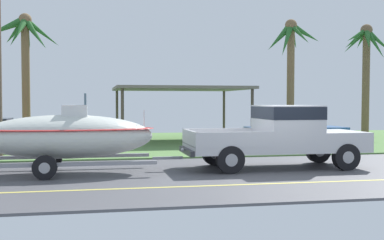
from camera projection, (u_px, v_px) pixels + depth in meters
ground at (205, 147)px, 22.47m from camera, size 36.00×22.00×0.11m
pickup_truck_towing at (286, 133)px, 15.38m from camera, size 5.68×2.16×1.94m
boat_on_trailer at (65, 136)px, 14.09m from camera, size 6.13×2.32×2.28m
parked_sedan_far at (295, 131)px, 22.96m from camera, size 4.46×1.95×1.38m
carport_awning at (179, 90)px, 25.19m from camera, size 6.56×5.65×2.79m
palm_tree_near_left at (24, 46)px, 23.30m from camera, size 3.55×3.00×6.20m
palm_tree_near_right at (366, 54)px, 28.36m from camera, size 3.18×2.91×6.48m
palm_tree_far_left at (291, 53)px, 25.36m from camera, size 3.00×2.54×6.27m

